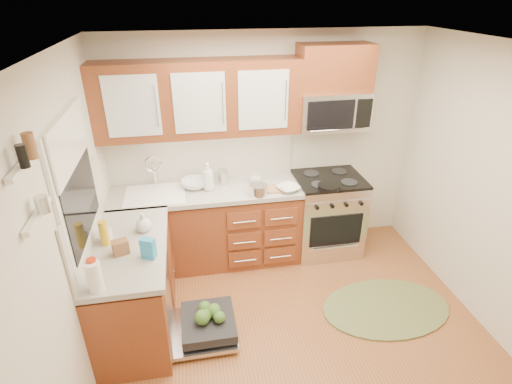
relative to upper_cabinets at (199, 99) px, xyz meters
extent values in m
plane|color=brown|center=(0.73, -1.57, -1.88)|extent=(3.50, 3.50, 0.00)
plane|color=white|center=(0.73, -1.57, 0.62)|extent=(3.50, 3.50, 0.00)
cube|color=beige|center=(0.73, 0.18, -0.62)|extent=(3.50, 0.04, 2.50)
cube|color=beige|center=(-1.02, -1.57, -0.62)|extent=(0.04, 3.50, 2.50)
cube|color=#603015|center=(0.00, -0.12, -1.45)|extent=(2.05, 0.60, 0.85)
cube|color=#603015|center=(-0.72, -1.05, -1.45)|extent=(0.60, 1.25, 0.85)
cube|color=#A7A299|center=(0.00, -0.14, -0.97)|extent=(2.07, 0.64, 0.05)
cube|color=#A7A299|center=(-0.71, -1.05, -0.97)|extent=(0.64, 1.27, 0.05)
cube|color=#BDB6A9|center=(0.00, 0.16, -0.67)|extent=(2.05, 0.02, 0.57)
cube|color=#BDB6A9|center=(-1.01, -1.05, -0.67)|extent=(0.02, 1.25, 0.57)
cube|color=#603015|center=(1.41, 0.00, 0.26)|extent=(0.76, 0.35, 0.47)
cube|color=white|center=(-0.98, -1.07, 0.00)|extent=(0.02, 0.96, 0.40)
cube|color=white|center=(-0.99, -1.92, 0.17)|extent=(0.04, 0.40, 0.03)
cube|color=white|center=(-0.99, -1.92, -0.12)|extent=(0.04, 0.40, 0.03)
cylinder|color=black|center=(1.30, -0.40, -0.90)|extent=(0.24, 0.24, 0.04)
cylinder|color=silver|center=(0.54, -0.35, -0.89)|extent=(0.22, 0.22, 0.11)
cube|color=#B27C51|center=(0.68, -0.27, -0.94)|extent=(0.32, 0.23, 0.02)
cylinder|color=silver|center=(0.21, -0.03, -0.86)|extent=(0.12, 0.12, 0.17)
cylinder|color=white|center=(-0.88, -1.59, -0.83)|extent=(0.13, 0.13, 0.24)
cylinder|color=gold|center=(-0.90, -1.01, -0.84)|extent=(0.08, 0.08, 0.22)
cylinder|color=red|center=(-0.88, -1.57, -0.82)|extent=(0.09, 0.09, 0.25)
cube|color=brown|center=(-0.75, -1.17, -0.89)|extent=(0.15, 0.13, 0.12)
cube|color=#2A8CC5|center=(-0.52, -1.27, -0.86)|extent=(0.13, 0.11, 0.18)
imported|color=#999999|center=(0.88, -0.32, -0.92)|extent=(0.30, 0.30, 0.06)
imported|color=#999999|center=(-0.11, -0.06, -0.90)|extent=(0.36, 0.36, 0.09)
imported|color=#999999|center=(0.57, -0.08, -0.90)|extent=(0.16, 0.16, 0.10)
imported|color=#999999|center=(0.04, -0.15, -0.79)|extent=(0.12, 0.12, 0.31)
imported|color=#999999|center=(-0.90, -0.96, -0.86)|extent=(0.09, 0.09, 0.18)
imported|color=#999999|center=(-0.59, -0.86, -0.86)|extent=(0.16, 0.16, 0.18)
camera|label=1|loc=(-0.15, -4.00, 0.99)|focal=28.00mm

